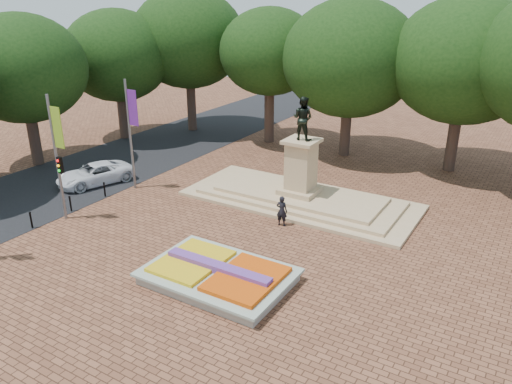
{
  "coord_description": "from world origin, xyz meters",
  "views": [
    {
      "loc": [
        12.16,
        -17.28,
        11.92
      ],
      "look_at": [
        -0.26,
        3.27,
        2.2
      ],
      "focal_mm": 35.0,
      "sensor_mm": 36.0,
      "label": 1
    }
  ],
  "objects_px": {
    "van": "(95,174)",
    "flower_bed": "(219,275)",
    "pedestrian": "(282,211)",
    "monument": "(300,188)"
  },
  "relations": [
    {
      "from": "van",
      "to": "pedestrian",
      "type": "relative_size",
      "value": 2.85
    },
    {
      "from": "monument",
      "to": "pedestrian",
      "type": "relative_size",
      "value": 8.15
    },
    {
      "from": "pedestrian",
      "to": "monument",
      "type": "bearing_deg",
      "value": -86.58
    },
    {
      "from": "monument",
      "to": "pedestrian",
      "type": "height_order",
      "value": "monument"
    },
    {
      "from": "flower_bed",
      "to": "pedestrian",
      "type": "distance_m",
      "value": 6.53
    },
    {
      "from": "flower_bed",
      "to": "pedestrian",
      "type": "bearing_deg",
      "value": 93.48
    },
    {
      "from": "van",
      "to": "flower_bed",
      "type": "bearing_deg",
      "value": -2.43
    },
    {
      "from": "monument",
      "to": "van",
      "type": "xyz_separation_m",
      "value": [
        -12.96,
        -4.32,
        -0.2
      ]
    },
    {
      "from": "monument",
      "to": "pedestrian",
      "type": "bearing_deg",
      "value": -79.75
    },
    {
      "from": "monument",
      "to": "van",
      "type": "height_order",
      "value": "monument"
    }
  ]
}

